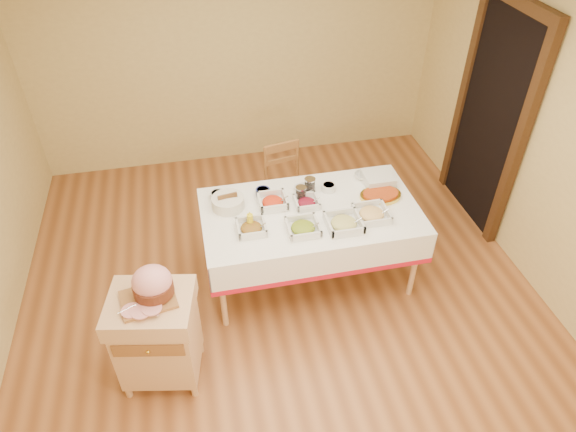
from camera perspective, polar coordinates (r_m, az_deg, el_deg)
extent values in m
plane|color=#95582E|center=(4.56, -0.51, -9.67)|extent=(5.00, 5.00, 0.00)
plane|color=tan|center=(5.88, -5.85, 17.66)|extent=(4.50, 0.00, 4.50)
plane|color=tan|center=(4.62, 28.08, 6.77)|extent=(0.00, 5.00, 5.00)
cube|color=black|center=(5.32, 21.56, 9.72)|extent=(0.06, 0.90, 2.10)
cube|color=#3E2513|center=(4.96, 24.14, 6.81)|extent=(0.08, 0.10, 2.10)
cube|color=#3E2513|center=(5.69, 18.93, 12.23)|extent=(0.08, 0.10, 2.10)
cube|color=#3E2513|center=(4.92, 24.53, 20.84)|extent=(0.08, 1.10, 0.10)
cube|color=tan|center=(4.32, 2.52, 0.34)|extent=(1.80, 1.00, 0.04)
cylinder|color=tan|center=(4.18, -7.27, -8.73)|extent=(0.05, 0.05, 0.71)
cylinder|color=tan|center=(4.78, -8.43, -1.40)|extent=(0.05, 0.05, 0.71)
cylinder|color=tan|center=(4.52, 13.90, -5.27)|extent=(0.05, 0.05, 0.71)
cylinder|color=tan|center=(5.08, 10.22, 1.16)|extent=(0.05, 0.05, 0.71)
cube|color=white|center=(4.30, 2.53, 0.60)|extent=(1.82, 1.02, 0.01)
cube|color=tan|center=(3.93, -14.15, -13.30)|extent=(0.62, 0.54, 0.58)
cube|color=tan|center=(3.66, -15.04, -9.81)|extent=(0.66, 0.59, 0.14)
cube|color=#915E2F|center=(3.64, -14.56, -14.22)|extent=(0.48, 0.10, 0.12)
sphere|color=gold|center=(3.64, -14.56, -14.35)|extent=(0.03, 0.03, 0.03)
cylinder|color=tan|center=(4.12, -16.83, -18.66)|extent=(0.05, 0.05, 0.10)
cylinder|color=tan|center=(4.35, -16.75, -14.40)|extent=(0.05, 0.05, 0.10)
cylinder|color=tan|center=(4.07, -9.79, -17.94)|extent=(0.05, 0.05, 0.10)
cylinder|color=tan|center=(4.30, -10.22, -13.67)|extent=(0.05, 0.05, 0.10)
cube|color=#915E2F|center=(5.07, 0.04, 2.92)|extent=(0.46, 0.44, 0.03)
cylinder|color=#915E2F|center=(5.04, -0.96, -0.63)|extent=(0.03, 0.03, 0.42)
cylinder|color=#915E2F|center=(5.28, -2.36, 1.52)|extent=(0.03, 0.03, 0.42)
cylinder|color=#915E2F|center=(5.14, 2.51, 0.32)|extent=(0.03, 0.03, 0.42)
cylinder|color=#915E2F|center=(5.39, 0.98, 2.38)|extent=(0.03, 0.03, 0.42)
cylinder|color=#915E2F|center=(5.03, -2.49, 5.45)|extent=(0.03, 0.03, 0.45)
cylinder|color=#915E2F|center=(5.14, 1.04, 6.28)|extent=(0.03, 0.03, 0.45)
cube|color=#915E2F|center=(4.98, -0.73, 7.67)|extent=(0.35, 0.10, 0.08)
cube|color=#915E2F|center=(3.60, -15.26, -8.93)|extent=(0.35, 0.28, 0.02)
ellipsoid|color=pink|center=(3.53, -14.89, -7.04)|extent=(0.27, 0.24, 0.23)
cylinder|color=#572614|center=(3.57, -14.73, -7.74)|extent=(0.27, 0.27, 0.09)
cube|color=silver|center=(3.50, -16.02, -10.53)|extent=(0.22, 0.10, 0.00)
cylinder|color=silver|center=(3.56, -16.45, -9.37)|extent=(0.26, 0.08, 0.01)
cube|color=silver|center=(4.10, -4.08, -1.56)|extent=(0.23, 0.23, 0.01)
ellipsoid|color=red|center=(4.08, -4.10, -1.32)|extent=(0.17, 0.17, 0.06)
cylinder|color=silver|center=(4.07, -3.35, -1.39)|extent=(0.14, 0.01, 0.10)
cube|color=silver|center=(4.09, 1.67, -1.56)|extent=(0.25, 0.25, 0.01)
ellipsoid|color=#B99717|center=(4.07, 1.68, -1.30)|extent=(0.19, 0.19, 0.07)
cylinder|color=silver|center=(4.06, 2.53, -1.39)|extent=(0.14, 0.01, 0.10)
cube|color=silver|center=(4.15, 6.19, -1.08)|extent=(0.28, 0.28, 0.02)
ellipsoid|color=tan|center=(4.13, 6.21, -0.80)|extent=(0.21, 0.21, 0.07)
cylinder|color=silver|center=(4.13, 7.14, -0.90)|extent=(0.15, 0.01, 0.11)
cube|color=silver|center=(4.27, 9.24, -0.02)|extent=(0.27, 0.27, 0.01)
ellipsoid|color=#DEB469|center=(4.26, 9.27, 0.25)|extent=(0.21, 0.21, 0.07)
cylinder|color=silver|center=(4.26, 10.15, 0.14)|extent=(0.14, 0.01, 0.10)
cube|color=silver|center=(4.35, -1.71, 1.32)|extent=(0.24, 0.24, 0.02)
ellipsoid|color=red|center=(4.33, -1.71, 1.57)|extent=(0.18, 0.18, 0.06)
cylinder|color=silver|center=(4.32, -0.97, 1.53)|extent=(0.16, 0.01, 0.11)
cube|color=silver|center=(4.35, 2.07, 1.29)|extent=(0.20, 0.20, 0.01)
ellipsoid|color=maroon|center=(4.33, 2.08, 1.50)|extent=(0.15, 0.15, 0.05)
cylinder|color=silver|center=(4.33, 2.71, 1.47)|extent=(0.13, 0.01, 0.10)
cylinder|color=silver|center=(4.45, -7.81, 2.27)|extent=(0.13, 0.13, 0.06)
cylinder|color=black|center=(4.43, -7.83, 2.47)|extent=(0.11, 0.11, 0.02)
cylinder|color=navy|center=(4.46, -2.81, 2.70)|extent=(0.12, 0.12, 0.05)
cylinder|color=maroon|center=(4.45, -2.82, 2.88)|extent=(0.10, 0.10, 0.02)
cylinder|color=silver|center=(4.51, 4.52, 3.19)|extent=(0.12, 0.12, 0.06)
cylinder|color=red|center=(4.50, 4.54, 3.39)|extent=(0.10, 0.10, 0.02)
imported|color=silver|center=(4.50, 1.72, 3.02)|extent=(0.18, 0.18, 0.04)
imported|color=silver|center=(4.71, 8.29, 4.45)|extent=(0.15, 0.15, 0.05)
cylinder|color=silver|center=(4.39, 1.44, 2.53)|extent=(0.09, 0.09, 0.11)
cylinder|color=silver|center=(4.36, 1.45, 3.16)|extent=(0.09, 0.09, 0.01)
cylinder|color=black|center=(4.40, 1.44, 2.38)|extent=(0.07, 0.07, 0.08)
cylinder|color=silver|center=(4.49, 2.43, 3.44)|extent=(0.09, 0.09, 0.11)
cylinder|color=silver|center=(4.45, 2.45, 4.09)|extent=(0.10, 0.10, 0.01)
cylinder|color=black|center=(4.50, 2.43, 3.28)|extent=(0.08, 0.08, 0.08)
cylinder|color=yellow|center=(4.10, -4.24, -0.55)|extent=(0.05, 0.05, 0.13)
cone|color=yellow|center=(4.05, -4.29, 0.31)|extent=(0.03, 0.03, 0.03)
cylinder|color=silver|center=(4.32, -6.68, 1.51)|extent=(0.28, 0.28, 0.10)
cube|color=silver|center=(4.67, 9.90, 3.71)|extent=(0.26, 0.26, 0.01)
cube|color=silver|center=(4.67, 9.92, 3.87)|extent=(0.26, 0.26, 0.01)
cube|color=silver|center=(4.66, 9.95, 4.03)|extent=(0.26, 0.26, 0.01)
cube|color=silver|center=(4.65, 9.97, 4.19)|extent=(0.26, 0.26, 0.01)
cube|color=silver|center=(4.64, 9.99, 4.35)|extent=(0.26, 0.26, 0.01)
cube|color=silver|center=(4.63, 10.01, 4.51)|extent=(0.26, 0.26, 0.01)
ellipsoid|color=gold|center=(4.50, 10.23, 2.26)|extent=(0.36, 0.26, 0.03)
ellipsoid|color=#AD3F12|center=(4.49, 10.25, 2.39)|extent=(0.31, 0.22, 0.04)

